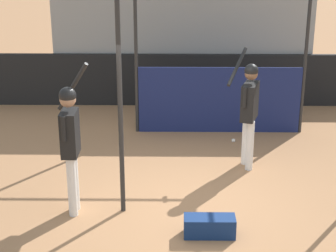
{
  "coord_description": "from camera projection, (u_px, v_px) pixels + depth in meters",
  "views": [
    {
      "loc": [
        -0.19,
        -7.51,
        4.03
      ],
      "look_at": [
        -0.28,
        0.69,
        1.06
      ],
      "focal_mm": 60.0,
      "sensor_mm": 36.0,
      "label": 1
    }
  ],
  "objects": [
    {
      "name": "ground_plane",
      "position": [
        186.0,
        208.0,
        8.43
      ],
      "size": [
        60.0,
        60.0,
        0.0
      ],
      "primitive_type": "plane",
      "color": "#A8754C"
    },
    {
      "name": "baseball",
      "position": [
        233.0,
        140.0,
        10.93
      ],
      "size": [
        0.07,
        0.07,
        0.07
      ],
      "color": "white",
      "rests_on": "ground"
    },
    {
      "name": "batting_cage",
      "position": [
        223.0,
        76.0,
        10.44
      ],
      "size": [
        3.39,
        3.45,
        3.21
      ],
      "color": "#282828",
      "rests_on": "ground"
    },
    {
      "name": "player_batter",
      "position": [
        249.0,
        105.0,
        9.49
      ],
      "size": [
        0.58,
        0.99,
        1.98
      ],
      "rotation": [
        0.0,
        0.0,
        1.25
      ],
      "color": "white",
      "rests_on": "ground"
    },
    {
      "name": "equipment_bag",
      "position": [
        210.0,
        226.0,
        7.64
      ],
      "size": [
        0.7,
        0.28,
        0.28
      ],
      "color": "navy",
      "rests_on": "ground"
    },
    {
      "name": "outfield_wall",
      "position": [
        182.0,
        80.0,
        13.0
      ],
      "size": [
        24.0,
        0.12,
        1.21
      ],
      "color": "black",
      "rests_on": "ground"
    },
    {
      "name": "bleacher_section",
      "position": [
        182.0,
        21.0,
        14.59
      ],
      "size": [
        5.95,
        4.0,
        3.29
      ],
      "color": "#9E9E99",
      "rests_on": "ground"
    },
    {
      "name": "player_waiting",
      "position": [
        70.0,
        137.0,
        7.91
      ],
      "size": [
        0.54,
        0.76,
        2.21
      ],
      "rotation": [
        0.0,
        0.0,
        1.57
      ],
      "color": "white",
      "rests_on": "ground"
    }
  ]
}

